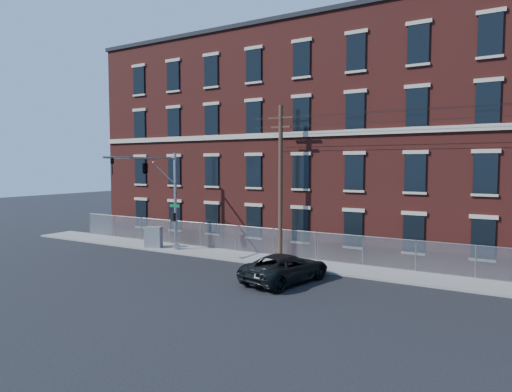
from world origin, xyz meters
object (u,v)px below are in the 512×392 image
object	(u,v)px
traffic_signal_mast	(152,178)
utility_pole_near	(281,179)
pickup_truck	(286,268)
utility_cabinet	(153,237)

from	to	relation	value
traffic_signal_mast	utility_pole_near	world-z (taller)	utility_pole_near
traffic_signal_mast	pickup_truck	bearing A→B (deg)	-7.20
pickup_truck	utility_pole_near	bearing A→B (deg)	-47.13
utility_pole_near	utility_cabinet	xyz separation A→B (m)	(-9.91, -1.40, -4.45)
pickup_truck	utility_cabinet	distance (m)	13.14
utility_pole_near	utility_cabinet	size ratio (longest dim) A/B	6.46
traffic_signal_mast	utility_pole_near	size ratio (longest dim) A/B	0.70
traffic_signal_mast	utility_pole_near	distance (m)	8.70
traffic_signal_mast	pickup_truck	xyz separation A→B (m)	(10.79, -1.36, -4.63)
traffic_signal_mast	pickup_truck	world-z (taller)	traffic_signal_mast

